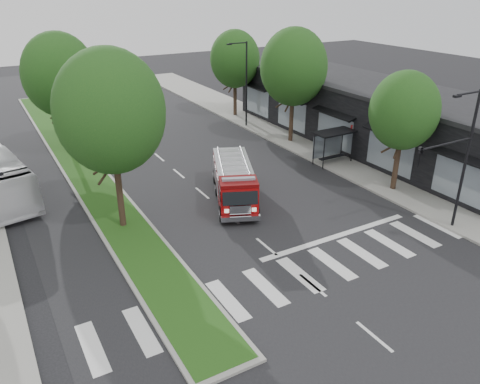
% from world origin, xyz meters
% --- Properties ---
extents(ground, '(140.00, 140.00, 0.00)m').
position_xyz_m(ground, '(0.00, 0.00, 0.00)').
color(ground, black).
rests_on(ground, ground).
extents(sidewalk_right, '(5.00, 80.00, 0.15)m').
position_xyz_m(sidewalk_right, '(12.50, 10.00, 0.07)').
color(sidewalk_right, gray).
rests_on(sidewalk_right, ground).
extents(median, '(3.00, 50.00, 0.15)m').
position_xyz_m(median, '(-6.00, 18.00, 0.08)').
color(median, gray).
rests_on(median, ground).
extents(storefront_row, '(8.00, 30.00, 5.00)m').
position_xyz_m(storefront_row, '(17.00, 10.00, 2.50)').
color(storefront_row, black).
rests_on(storefront_row, ground).
extents(bus_shelter, '(3.20, 1.60, 2.61)m').
position_xyz_m(bus_shelter, '(11.20, 8.15, 2.04)').
color(bus_shelter, black).
rests_on(bus_shelter, ground).
extents(tree_right_near, '(4.40, 4.40, 8.05)m').
position_xyz_m(tree_right_near, '(11.50, 2.00, 5.51)').
color(tree_right_near, black).
rests_on(tree_right_near, ground).
extents(tree_right_mid, '(5.60, 5.60, 9.72)m').
position_xyz_m(tree_right_mid, '(11.50, 14.00, 6.49)').
color(tree_right_mid, black).
rests_on(tree_right_mid, ground).
extents(tree_right_far, '(5.00, 5.00, 8.73)m').
position_xyz_m(tree_right_far, '(11.50, 24.00, 5.84)').
color(tree_right_far, black).
rests_on(tree_right_far, ground).
extents(tree_median_near, '(5.80, 5.80, 10.16)m').
position_xyz_m(tree_median_near, '(-6.00, 6.00, 6.81)').
color(tree_median_near, black).
rests_on(tree_median_near, ground).
extents(tree_median_far, '(5.60, 5.60, 9.72)m').
position_xyz_m(tree_median_far, '(-6.00, 20.00, 6.49)').
color(tree_median_far, black).
rests_on(tree_median_far, ground).
extents(streetlight_right_near, '(4.08, 0.22, 8.00)m').
position_xyz_m(streetlight_right_near, '(9.61, -3.50, 4.67)').
color(streetlight_right_near, black).
rests_on(streetlight_right_near, ground).
extents(streetlight_right_far, '(2.11, 0.20, 8.00)m').
position_xyz_m(streetlight_right_far, '(10.35, 20.00, 4.48)').
color(streetlight_right_far, black).
rests_on(streetlight_right_far, ground).
extents(fire_engine, '(5.07, 7.88, 2.64)m').
position_xyz_m(fire_engine, '(1.39, 6.08, 1.26)').
color(fire_engine, '#5C0505').
rests_on(fire_engine, ground).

